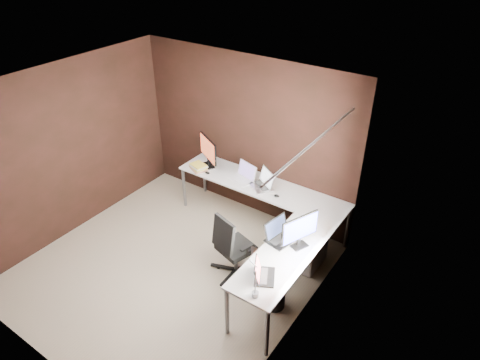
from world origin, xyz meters
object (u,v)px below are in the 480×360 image
at_px(laptop_black_small, 262,274).
at_px(office_chair, 234,257).
at_px(laptop_white, 244,176).
at_px(monitor_right, 300,230).
at_px(monitor_left, 208,151).
at_px(wastebasket, 275,297).
at_px(laptop_black_big, 280,234).
at_px(desk_lamp, 254,266).
at_px(laptop_silver, 263,183).
at_px(book_stack, 198,167).
at_px(drawer_pedestal, 306,245).

bearing_deg(laptop_black_small, office_chair, 27.53).
bearing_deg(laptop_black_small, laptop_white, 11.46).
xyz_separation_m(monitor_right, laptop_black_small, (-0.08, -0.69, -0.20)).
height_order(monitor_left, wastebasket, monitor_left).
height_order(laptop_black_big, desk_lamp, desk_lamp).
bearing_deg(monitor_right, office_chair, 125.69).
distance_m(laptop_silver, laptop_black_big, 1.18).
relative_size(monitor_left, laptop_black_small, 1.33).
distance_m(monitor_left, office_chair, 1.80).
bearing_deg(desk_lamp, book_stack, 156.16).
xyz_separation_m(monitor_left, monitor_right, (2.06, -0.89, -0.03)).
bearing_deg(laptop_black_small, wastebasket, -29.35).
xyz_separation_m(laptop_silver, wastebasket, (0.97, -1.24, -0.64)).
distance_m(laptop_black_big, desk_lamp, 0.96).
xyz_separation_m(drawer_pedestal, laptop_black_small, (0.05, -1.23, 0.48)).
distance_m(drawer_pedestal, laptop_silver, 1.09).
distance_m(drawer_pedestal, laptop_white, 1.38).
xyz_separation_m(laptop_white, book_stack, (-0.74, -0.15, -0.01)).
bearing_deg(monitor_right, monitor_left, 88.97).
relative_size(monitor_left, laptop_black_big, 1.17).
distance_m(monitor_left, wastebasket, 2.50).
bearing_deg(laptop_white, book_stack, -153.29).
bearing_deg(laptop_black_big, monitor_right, -78.27).
xyz_separation_m(drawer_pedestal, wastebasket, (0.05, -0.91, -0.16)).
distance_m(book_stack, wastebasket, 2.40).
relative_size(drawer_pedestal, office_chair, 0.63).
xyz_separation_m(laptop_black_small, book_stack, (-2.04, 1.41, -0.01)).
bearing_deg(office_chair, book_stack, 161.24).
height_order(laptop_black_small, desk_lamp, desk_lamp).
height_order(drawer_pedestal, wastebasket, drawer_pedestal).
distance_m(monitor_right, wastebasket, 0.91).
bearing_deg(book_stack, monitor_left, 69.08).
height_order(drawer_pedestal, book_stack, book_stack).
bearing_deg(monitor_right, drawer_pedestal, 35.97).
bearing_deg(wastebasket, book_stack, 151.86).
bearing_deg(drawer_pedestal, monitor_right, -76.52).
bearing_deg(drawer_pedestal, office_chair, -133.06).
bearing_deg(wastebasket, monitor_left, 147.42).
distance_m(laptop_black_small, office_chair, 1.01).
bearing_deg(desk_lamp, laptop_white, 140.92).
height_order(monitor_left, laptop_black_big, monitor_left).
bearing_deg(book_stack, wastebasket, -28.14).
bearing_deg(monitor_left, drawer_pedestal, 18.17).
height_order(drawer_pedestal, laptop_silver, laptop_silver).
relative_size(drawer_pedestal, monitor_right, 1.23).
distance_m(laptop_silver, book_stack, 1.09).
distance_m(monitor_right, laptop_black_small, 0.72).
height_order(desk_lamp, office_chair, desk_lamp).
height_order(laptop_white, desk_lamp, desk_lamp).
xyz_separation_m(monitor_left, desk_lamp, (2.00, -1.79, 0.07)).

